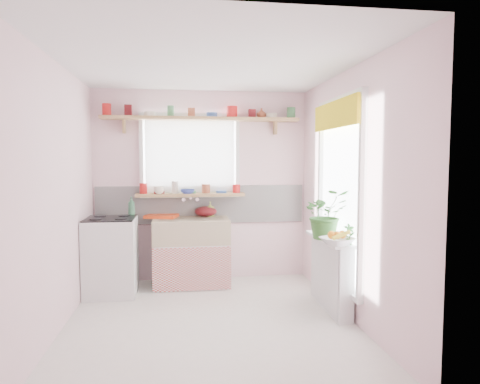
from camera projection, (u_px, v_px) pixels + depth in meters
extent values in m
plane|color=white|center=(210.00, 322.00, 4.20)|extent=(3.20, 3.20, 0.00)
plane|color=white|center=(209.00, 63.00, 4.01)|extent=(3.20, 3.20, 0.00)
plane|color=#FFD5DE|center=(202.00, 186.00, 5.68)|extent=(2.80, 0.00, 2.80)
plane|color=#FFD5DE|center=(228.00, 218.00, 2.52)|extent=(2.80, 0.00, 2.80)
plane|color=#FFD5DE|center=(57.00, 198.00, 3.91)|extent=(0.00, 3.20, 3.20)
plane|color=#FFD5DE|center=(349.00, 194.00, 4.29)|extent=(0.00, 3.20, 3.20)
cube|color=white|center=(202.00, 204.00, 5.69)|extent=(2.74, 0.03, 0.50)
cube|color=pink|center=(202.00, 219.00, 5.70)|extent=(2.74, 0.02, 0.12)
cube|color=white|center=(190.00, 156.00, 5.63)|extent=(1.20, 0.01, 1.00)
cube|color=white|center=(190.00, 155.00, 5.56)|extent=(1.15, 0.02, 0.95)
cube|color=white|center=(341.00, 193.00, 4.49)|extent=(0.01, 1.10, 1.90)
cube|color=yellow|center=(335.00, 115.00, 4.42)|extent=(0.03, 1.20, 0.28)
cube|color=white|center=(192.00, 264.00, 5.44)|extent=(0.85, 0.55, 0.55)
cube|color=#C53F39|center=(192.00, 269.00, 5.16)|extent=(0.95, 0.02, 0.53)
cube|color=#BFAC8C|center=(191.00, 231.00, 5.41)|extent=(0.95, 0.55, 0.30)
cylinder|color=silver|center=(191.00, 197.00, 5.62)|extent=(0.03, 0.22, 0.03)
cube|color=white|center=(111.00, 257.00, 5.05)|extent=(0.58, 0.58, 0.90)
cube|color=black|center=(110.00, 219.00, 5.01)|extent=(0.56, 0.56, 0.02)
cylinder|color=black|center=(96.00, 219.00, 4.86)|extent=(0.14, 0.14, 0.01)
cylinder|color=black|center=(121.00, 219.00, 4.89)|extent=(0.14, 0.14, 0.01)
cylinder|color=black|center=(100.00, 216.00, 5.13)|extent=(0.14, 0.14, 0.01)
cylinder|color=black|center=(124.00, 216.00, 5.17)|extent=(0.14, 0.14, 0.01)
cube|color=white|center=(331.00, 275.00, 4.54)|extent=(0.15, 0.90, 0.75)
cube|color=white|center=(329.00, 239.00, 4.51)|extent=(0.22, 0.95, 0.03)
cube|color=tan|center=(191.00, 195.00, 5.55)|extent=(1.40, 0.22, 0.04)
cube|color=tan|center=(202.00, 119.00, 5.49)|extent=(2.52, 0.24, 0.04)
cylinder|color=red|center=(107.00, 111.00, 5.32)|extent=(0.11, 0.11, 0.12)
cylinder|color=#590F14|center=(128.00, 111.00, 5.36)|extent=(0.11, 0.11, 0.12)
cylinder|color=silver|center=(150.00, 114.00, 5.39)|extent=(0.11, 0.11, 0.06)
cylinder|color=#3F7F4C|center=(171.00, 112.00, 5.43)|extent=(0.11, 0.11, 0.12)
cylinder|color=#A55133|center=(191.00, 112.00, 5.46)|extent=(0.11, 0.11, 0.12)
cylinder|color=#3359A5|center=(212.00, 115.00, 5.50)|extent=(0.11, 0.11, 0.06)
cylinder|color=red|center=(232.00, 113.00, 5.54)|extent=(0.11, 0.11, 0.12)
cylinder|color=#590F14|center=(252.00, 113.00, 5.57)|extent=(0.11, 0.11, 0.12)
cylinder|color=silver|center=(272.00, 116.00, 5.61)|extent=(0.11, 0.11, 0.06)
cylinder|color=#3F7F4C|center=(291.00, 114.00, 5.64)|extent=(0.11, 0.11, 0.12)
cylinder|color=red|center=(142.00, 189.00, 5.46)|extent=(0.11, 0.11, 0.12)
cylinder|color=#590F14|center=(158.00, 189.00, 5.49)|extent=(0.11, 0.11, 0.12)
cylinder|color=silver|center=(174.00, 191.00, 5.52)|extent=(0.11, 0.11, 0.06)
cylinder|color=#3F7F4C|center=(191.00, 189.00, 5.55)|extent=(0.11, 0.11, 0.12)
cylinder|color=#A55133|center=(206.00, 188.00, 5.57)|extent=(0.11, 0.11, 0.12)
cylinder|color=#3359A5|center=(222.00, 191.00, 5.60)|extent=(0.11, 0.11, 0.06)
cylinder|color=red|center=(238.00, 188.00, 5.63)|extent=(0.11, 0.11, 0.12)
cube|color=#E94314|center=(162.00, 216.00, 5.51)|extent=(0.45, 0.38, 0.04)
ellipsoid|color=#540E13|center=(206.00, 211.00, 5.62)|extent=(0.37, 0.37, 0.13)
imported|color=#346E2C|center=(326.00, 214.00, 4.42)|extent=(0.49, 0.43, 0.52)
imported|color=silver|center=(337.00, 241.00, 4.10)|extent=(0.40, 0.40, 0.08)
imported|color=#2D702C|center=(349.00, 234.00, 4.12)|extent=(0.11, 0.08, 0.21)
imported|color=#C6D860|center=(210.00, 209.00, 5.62)|extent=(0.10, 0.10, 0.19)
imported|color=white|center=(159.00, 190.00, 5.43)|extent=(0.13, 0.13, 0.10)
imported|color=#3142A0|center=(187.00, 191.00, 5.48)|extent=(0.22, 0.22, 0.06)
imported|color=#B15636|center=(261.00, 113.00, 5.65)|extent=(0.16, 0.16, 0.13)
imported|color=#39724E|center=(131.00, 206.00, 5.25)|extent=(0.09, 0.09, 0.23)
sphere|color=orange|center=(337.00, 235.00, 4.10)|extent=(0.08, 0.08, 0.08)
sphere|color=orange|center=(342.00, 235.00, 4.14)|extent=(0.08, 0.08, 0.08)
sphere|color=orange|center=(332.00, 235.00, 4.11)|extent=(0.08, 0.08, 0.08)
cylinder|color=yellow|center=(341.00, 235.00, 4.05)|extent=(0.18, 0.04, 0.10)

